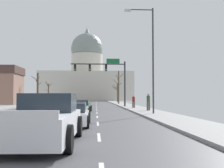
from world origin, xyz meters
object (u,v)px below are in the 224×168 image
at_px(street_lamp_right, 149,51).
at_px(pickup_truck_near_04, 45,121).
at_px(sedan_near_01, 81,107).
at_px(pedestrian_00, 134,101).
at_px(sedan_oncoming_01, 51,102).
at_px(pedestrian_01, 148,101).
at_px(sedan_oncoming_02, 73,101).
at_px(sedan_near_00, 82,104).
at_px(sedan_oncoming_00, 65,102).
at_px(signal_gantry, 105,72).
at_px(sedan_near_02, 75,110).
at_px(sedan_near_03, 70,115).

xyz_separation_m(street_lamp_right, pickup_truck_near_04, (-6.22, -13.35, -4.63)).
distance_m(sedan_near_01, pedestrian_00, 9.16).
xyz_separation_m(sedan_oncoming_01, pedestrian_01, (13.99, -26.02, 0.54)).
relative_size(street_lamp_right, sedan_oncoming_02, 1.97).
xyz_separation_m(sedan_near_00, sedan_near_01, (0.31, -7.29, 0.01)).
xyz_separation_m(sedan_near_01, pedestrian_01, (6.85, 0.36, 0.54)).
bearing_deg(sedan_oncoming_00, sedan_oncoming_02, 91.10).
distance_m(signal_gantry, sedan_near_02, 19.85).
bearing_deg(pedestrian_00, sedan_near_03, -107.45).
height_order(sedan_oncoming_00, pedestrian_00, pedestrian_00).
relative_size(street_lamp_right, sedan_near_01, 1.88).
bearing_deg(sedan_oncoming_02, sedan_oncoming_00, -88.90).
bearing_deg(sedan_near_01, pickup_truck_near_04, -90.76).
height_order(sedan_near_01, pickup_truck_near_04, pickup_truck_near_04).
xyz_separation_m(sedan_near_02, pedestrian_00, (6.29, 13.87, 0.47)).
distance_m(street_lamp_right, sedan_oncoming_01, 34.13).
relative_size(sedan_near_02, sedan_oncoming_01, 0.99).
xyz_separation_m(sedan_near_02, pickup_truck_near_04, (-0.16, -10.96, 0.20)).
distance_m(sedan_oncoming_01, sedan_oncoming_02, 12.42).
distance_m(signal_gantry, sedan_near_03, 25.24).
bearing_deg(sedan_near_03, street_lamp_right, 53.57).
xyz_separation_m(pickup_truck_near_04, sedan_oncoming_02, (-3.67, 56.48, -0.17)).
xyz_separation_m(sedan_near_02, pedestrian_01, (6.93, 7.51, 0.54)).
xyz_separation_m(signal_gantry, sedan_near_01, (-2.87, -11.95, -4.56)).
xyz_separation_m(street_lamp_right, sedan_oncoming_02, (-9.88, 43.13, -4.80)).
height_order(signal_gantry, pickup_truck_near_04, signal_gantry).
bearing_deg(sedan_near_00, sedan_oncoming_02, 96.61).
relative_size(sedan_near_01, sedan_oncoming_01, 1.03).
bearing_deg(pickup_truck_near_04, signal_gantry, 84.09).
relative_size(sedan_near_00, sedan_near_02, 0.96).
height_order(sedan_near_02, pedestrian_00, pedestrian_00).
xyz_separation_m(signal_gantry, pedestrian_00, (3.34, -5.23, -4.09)).
bearing_deg(signal_gantry, sedan_near_00, -124.32).
xyz_separation_m(street_lamp_right, pedestrian_01, (0.87, 5.12, -4.29)).
bearing_deg(sedan_near_03, sedan_near_02, 91.84).
height_order(sedan_near_02, sedan_near_03, sedan_near_03).
bearing_deg(pedestrian_00, sedan_near_01, -132.75).
bearing_deg(street_lamp_right, sedan_near_03, -126.43).
height_order(street_lamp_right, sedan_near_03, street_lamp_right).
bearing_deg(pickup_truck_near_04, pedestrian_00, 75.43).
distance_m(sedan_near_01, sedan_near_02, 7.15).
height_order(street_lamp_right, sedan_oncoming_02, street_lamp_right).
bearing_deg(sedan_near_00, pickup_truck_near_04, -89.85).
bearing_deg(sedan_near_02, street_lamp_right, 21.52).
bearing_deg(sedan_near_03, sedan_oncoming_00, 96.67).
xyz_separation_m(pickup_truck_near_04, pedestrian_01, (7.09, 18.47, 0.35)).
xyz_separation_m(signal_gantry, sedan_near_00, (-3.18, -4.66, -4.57)).
xyz_separation_m(sedan_oncoming_00, sedan_oncoming_01, (-3.62, 8.17, -0.02)).
height_order(signal_gantry, sedan_oncoming_01, signal_gantry).
xyz_separation_m(sedan_near_03, sedan_oncoming_02, (-4.01, 51.09, 0.01)).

